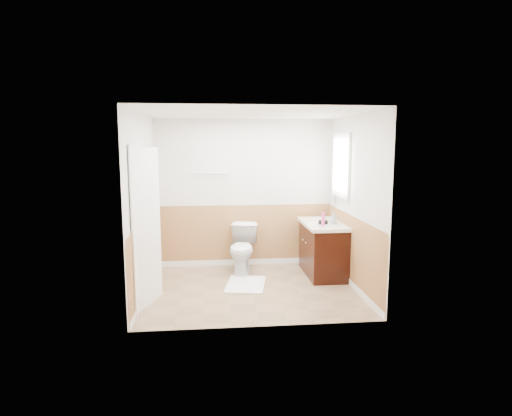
{
  "coord_description": "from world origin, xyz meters",
  "views": [
    {
      "loc": [
        -0.53,
        -5.97,
        2.08
      ],
      "look_at": [
        0.1,
        0.25,
        1.15
      ],
      "focal_mm": 30.19,
      "sensor_mm": 36.0,
      "label": 1
    }
  ],
  "objects": [
    {
      "name": "ceiling",
      "position": [
        0.0,
        0.0,
        2.5
      ],
      "size": [
        3.0,
        3.0,
        0.0
      ],
      "primitive_type": "plane",
      "rotation": [
        3.14,
        0.0,
        0.0
      ],
      "color": "white",
      "rests_on": "floor"
    },
    {
      "name": "hair_dryer_handle",
      "position": [
        1.13,
        0.47,
        0.86
      ],
      "size": [
        0.03,
        0.03,
        0.07
      ],
      "primitive_type": "cylinder",
      "color": "black",
      "rests_on": "countertop"
    },
    {
      "name": "wainscot_right",
      "position": [
        1.49,
        0.0,
        0.5
      ],
      "size": [
        0.0,
        2.6,
        2.6
      ],
      "primitive_type": "plane",
      "rotation": [
        1.57,
        0.0,
        -1.57
      ],
      "color": "#A47541",
      "rests_on": "floor"
    },
    {
      "name": "lotion_bottle",
      "position": [
        1.11,
        0.25,
        0.96
      ],
      "size": [
        0.05,
        0.05,
        0.22
      ],
      "primitive_type": "cylinder",
      "color": "#E73B87",
      "rests_on": "countertop"
    },
    {
      "name": "floor",
      "position": [
        0.0,
        0.0,
        0.0
      ],
      "size": [
        3.0,
        3.0,
        0.0
      ],
      "primitive_type": "plane",
      "color": "#8C7051",
      "rests_on": "ground"
    },
    {
      "name": "wall_right",
      "position": [
        1.5,
        0.0,
        1.25
      ],
      "size": [
        0.0,
        3.0,
        3.0
      ],
      "primitive_type": "plane",
      "rotation": [
        1.57,
        0.0,
        -1.57
      ],
      "color": "silver",
      "rests_on": "floor"
    },
    {
      "name": "window_glass",
      "position": [
        1.49,
        0.59,
        1.75
      ],
      "size": [
        0.01,
        0.7,
        0.9
      ],
      "primitive_type": "cube",
      "color": "white",
      "rests_on": "wall_right"
    },
    {
      "name": "sink_basin",
      "position": [
        1.21,
        0.75,
        0.86
      ],
      "size": [
        0.36,
        0.36,
        0.02
      ],
      "primitive_type": "cylinder",
      "color": "white",
      "rests_on": "countertop"
    },
    {
      "name": "mirror_panel",
      "position": [
        1.48,
        1.1,
        1.55
      ],
      "size": [
        0.02,
        0.35,
        0.9
      ],
      "primitive_type": "cube",
      "color": "silver",
      "rests_on": "wall_right"
    },
    {
      "name": "vanity_cabinet",
      "position": [
        1.21,
        0.6,
        0.4
      ],
      "size": [
        0.55,
        1.1,
        0.8
      ],
      "primitive_type": "cube",
      "color": "black",
      "rests_on": "floor"
    },
    {
      "name": "countertop",
      "position": [
        1.2,
        0.6,
        0.83
      ],
      "size": [
        0.6,
        1.15,
        0.05
      ],
      "primitive_type": "cube",
      "color": "white",
      "rests_on": "vanity_cabinet"
    },
    {
      "name": "wainscot_left",
      "position": [
        -1.49,
        0.0,
        0.5
      ],
      "size": [
        0.0,
        2.6,
        2.6
      ],
      "primitive_type": "plane",
      "rotation": [
        1.57,
        0.0,
        1.57
      ],
      "color": "#A47541",
      "rests_on": "floor"
    },
    {
      "name": "window_frame",
      "position": [
        1.47,
        0.59,
        1.75
      ],
      "size": [
        0.04,
        0.8,
        1.0
      ],
      "primitive_type": "cube",
      "color": "white",
      "rests_on": "wall_right"
    },
    {
      "name": "door_frame",
      "position": [
        -1.48,
        -0.45,
        1.03
      ],
      "size": [
        0.02,
        0.92,
        2.1
      ],
      "primitive_type": "cube",
      "color": "white",
      "rests_on": "wall_left"
    },
    {
      "name": "toilet",
      "position": [
        -0.06,
        0.85,
        0.39
      ],
      "size": [
        0.57,
        0.83,
        0.78
      ],
      "primitive_type": "imported",
      "rotation": [
        0.0,
        0.0,
        -0.18
      ],
      "color": "white",
      "rests_on": "floor"
    },
    {
      "name": "vanity_knob_right",
      "position": [
        0.91,
        0.7,
        0.55
      ],
      "size": [
        0.03,
        0.03,
        0.03
      ],
      "primitive_type": "sphere",
      "color": "#B4B4BA",
      "rests_on": "vanity_cabinet"
    },
    {
      "name": "wall_left",
      "position": [
        -1.5,
        0.0,
        1.25
      ],
      "size": [
        0.0,
        3.0,
        3.0
      ],
      "primitive_type": "plane",
      "rotation": [
        1.57,
        0.0,
        1.57
      ],
      "color": "silver",
      "rests_on": "floor"
    },
    {
      "name": "door",
      "position": [
        -1.4,
        -0.45,
        1.02
      ],
      "size": [
        0.29,
        0.78,
        2.04
      ],
      "primitive_type": "cube",
      "rotation": [
        0.0,
        0.0,
        -0.31
      ],
      "color": "white",
      "rests_on": "wall_left"
    },
    {
      "name": "vanity_knob_left",
      "position": [
        0.91,
        0.5,
        0.55
      ],
      "size": [
        0.03,
        0.03,
        0.03
      ],
      "primitive_type": "sphere",
      "color": "silver",
      "rests_on": "vanity_cabinet"
    },
    {
      "name": "tp_holder_bar",
      "position": [
        -0.1,
        1.23,
        0.7
      ],
      "size": [
        0.14,
        0.02,
        0.02
      ],
      "primitive_type": "cylinder",
      "rotation": [
        0.0,
        1.57,
        0.0
      ],
      "color": "silver",
      "rests_on": "wall_back"
    },
    {
      "name": "bath_mat",
      "position": [
        -0.06,
        0.19,
        0.01
      ],
      "size": [
        0.69,
        0.89,
        0.02
      ],
      "primitive_type": "cube",
      "rotation": [
        0.0,
        0.0,
        -0.18
      ],
      "color": "white",
      "rests_on": "floor"
    },
    {
      "name": "towel_bar",
      "position": [
        -0.55,
        1.25,
        1.6
      ],
      "size": [
        0.62,
        0.02,
        0.02
      ],
      "primitive_type": "cylinder",
      "rotation": [
        0.0,
        1.57,
        0.0
      ],
      "color": "silver",
      "rests_on": "wall_back"
    },
    {
      "name": "wall_back",
      "position": [
        0.0,
        1.3,
        1.25
      ],
      "size": [
        3.0,
        0.0,
        3.0
      ],
      "primitive_type": "plane",
      "rotation": [
        1.57,
        0.0,
        0.0
      ],
      "color": "silver",
      "rests_on": "floor"
    },
    {
      "name": "soap_dispenser",
      "position": [
        1.33,
        0.45,
        0.94
      ],
      "size": [
        0.1,
        0.1,
        0.17
      ],
      "primitive_type": "imported",
      "rotation": [
        0.0,
        0.0,
        0.34
      ],
      "color": "#98A1AB",
      "rests_on": "countertop"
    },
    {
      "name": "door_knob",
      "position": [
        -1.34,
        -0.12,
        0.95
      ],
      "size": [
        0.06,
        0.06,
        0.06
      ],
      "primitive_type": "sphere",
      "color": "silver",
      "rests_on": "door"
    },
    {
      "name": "wainscot_front",
      "position": [
        0.0,
        -1.29,
        0.5
      ],
      "size": [
        3.0,
        0.0,
        3.0
      ],
      "primitive_type": "plane",
      "rotation": [
        -1.57,
        0.0,
        0.0
      ],
      "color": "#A47541",
      "rests_on": "floor"
    },
    {
      "name": "wainscot_back",
      "position": [
        0.0,
        1.29,
        0.5
      ],
      "size": [
        3.0,
        0.0,
        3.0
      ],
      "primitive_type": "plane",
      "rotation": [
        1.57,
        0.0,
        0.0
      ],
      "color": "#A47541",
      "rests_on": "floor"
    },
    {
      "name": "tp_sheet",
      "position": [
        -0.1,
        1.23,
        0.59
      ],
      "size": [
        0.1,
        0.01,
        0.16
      ],
      "primitive_type": "cube",
      "color": "white",
      "rests_on": "tp_roll"
    },
    {
      "name": "faucet",
      "position": [
        1.39,
        0.75,
        0.92
      ],
      "size": [
        0.02,
        0.02,
        0.14
      ],
      "primitive_type": "cylinder",
      "color": "silver",
      "rests_on": "countertop"
    },
    {
      "name": "tp_roll",
      "position": [
        -0.1,
        1.23,
        0.7
      ],
      "size": [
        0.1,
        0.11,
        0.11
      ],
      "primitive_type": "cylinder",
      "rotation": [
        0.0,
        1.57,
        0.0
      ],
      "color": "white",
      "rests_on": "tp_holder_bar"
    },
    {
      "name": "wall_front",
      "position": [
        0.0,
        -1.3,
        1.25
      ],
      "size": [
        3.0,
        0.0,
        3.0
      ],
      "primitive_type": "plane",
      "rotation": [
        -1.57,
        0.0,
        0.0
      ],
      "color": "silver",
      "rests_on": "floor"
    },
    {
      "name": "hair_dryer_body",
      "position": [
        1.16,
        0.45,
        0.89
      ],
      "size": [
        0.14,
        0.07,
        0.07
      ],
      "primitive_type": "cylinder",
      "rotation": [
        0.0,
        1.57,
        0.0
      ],
      "color": "black",
      "rests_on": "countertop"
    }
  ]
}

